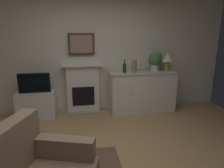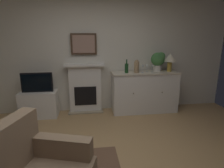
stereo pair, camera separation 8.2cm
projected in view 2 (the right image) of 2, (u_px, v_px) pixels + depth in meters
The scene contains 13 objects.
wall_rear at pixel (96, 49), 4.12m from camera, with size 6.11×0.06×2.79m, color silver.
fireplace_unit at pixel (85, 88), 4.16m from camera, with size 0.87×0.30×1.10m.
framed_picture at pixel (84, 44), 3.97m from camera, with size 0.55×0.04×0.45m.
sideboard_cabinet at pixel (144, 92), 4.19m from camera, with size 1.48×0.49×0.91m.
table_lamp at pixel (170, 59), 4.09m from camera, with size 0.26×0.26×0.40m.
wine_bottle at pixel (127, 68), 3.95m from camera, with size 0.08×0.08×0.29m.
wine_glass_left at pixel (143, 67), 4.00m from camera, with size 0.07×0.07×0.16m.
wine_glass_center at pixel (147, 66), 4.07m from camera, with size 0.07×0.07×0.16m.
wine_glass_right at pixel (152, 67), 4.05m from camera, with size 0.07×0.07×0.16m.
vase_decorative at pixel (137, 66), 3.97m from camera, with size 0.11×0.11×0.28m.
tv_cabinet at pixel (39, 104), 3.94m from camera, with size 0.75×0.42×0.55m.
tv_set at pixel (37, 82), 3.80m from camera, with size 0.62×0.07×0.40m.
potted_plant_small at pixel (158, 60), 4.10m from camera, with size 0.30×0.30×0.43m.
Camera 2 is at (-0.22, -1.99, 1.63)m, focal length 29.74 mm.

